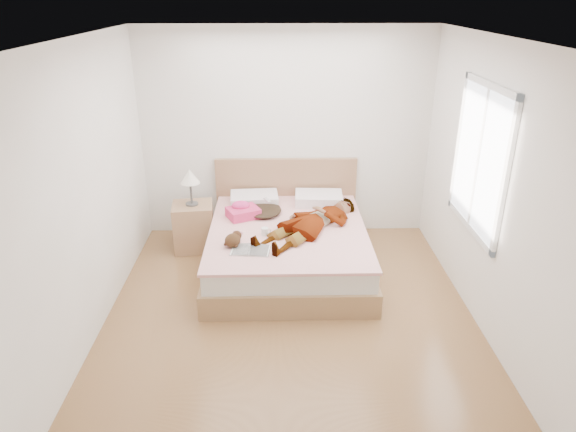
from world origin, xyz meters
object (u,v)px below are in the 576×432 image
(woman, at_px, (312,219))
(nightstand, at_px, (193,223))
(phone, at_px, (267,200))
(coffee_mug, at_px, (265,231))
(bed, at_px, (288,243))
(towel, at_px, (243,211))
(plush_toy, at_px, (233,239))
(magazine, at_px, (251,250))

(woman, height_order, nightstand, nightstand)
(phone, distance_m, coffee_mug, 0.59)
(bed, height_order, towel, bed)
(bed, relative_size, nightstand, 2.03)
(bed, bearing_deg, woman, -16.64)
(nightstand, bearing_deg, phone, -7.82)
(woman, bearing_deg, towel, -160.06)
(bed, bearing_deg, phone, 126.01)
(towel, bearing_deg, nightstand, 161.21)
(woman, relative_size, towel, 3.59)
(phone, bearing_deg, plush_toy, -160.78)
(woman, distance_m, nightstand, 1.53)
(nightstand, bearing_deg, coffee_mug, -38.30)
(coffee_mug, height_order, nightstand, nightstand)
(woman, relative_size, bed, 0.76)
(phone, distance_m, bed, 0.57)
(plush_toy, bearing_deg, coffee_mug, 37.55)
(towel, bearing_deg, bed, -24.16)
(woman, relative_size, phone, 17.13)
(bed, relative_size, plush_toy, 7.68)
(bed, distance_m, towel, 0.65)
(magazine, bearing_deg, nightstand, 124.98)
(phone, bearing_deg, nightstand, 123.81)
(phone, relative_size, nightstand, 0.09)
(coffee_mug, bearing_deg, phone, 88.11)
(phone, relative_size, plush_toy, 0.34)
(towel, xyz_separation_m, plush_toy, (-0.05, -0.74, -0.00))
(bed, bearing_deg, towel, 155.84)
(bed, relative_size, coffee_mug, 18.36)
(woman, bearing_deg, coffee_mug, -119.42)
(magazine, xyz_separation_m, plush_toy, (-0.18, 0.12, 0.06))
(towel, relative_size, magazine, 1.05)
(towel, bearing_deg, coffee_mug, -61.29)
(phone, distance_m, magazine, 0.97)
(phone, xyz_separation_m, plush_toy, (-0.34, -0.83, -0.10))
(phone, xyz_separation_m, bed, (0.23, -0.32, -0.41))
(nightstand, bearing_deg, bed, -21.29)
(phone, xyz_separation_m, nightstand, (-0.91, 0.12, -0.34))
(phone, height_order, nightstand, nightstand)
(woman, xyz_separation_m, phone, (-0.50, 0.40, 0.07))
(phone, distance_m, nightstand, 0.98)
(nightstand, bearing_deg, towel, -18.79)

